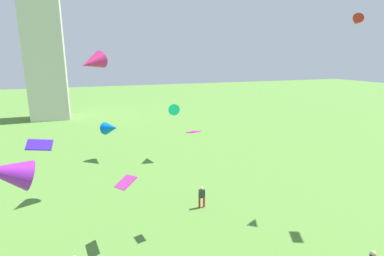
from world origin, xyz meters
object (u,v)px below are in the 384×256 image
person_1 (202,196)px  kite_flying_6 (193,132)px  kite_flying_4 (111,128)px  kite_flying_7 (92,62)px  kite_flying_2 (126,182)px  kite_flying_1 (39,145)px  kite_flying_0 (173,108)px  kite_flying_3 (6,172)px  kite_flying_5 (356,21)px

person_1 → kite_flying_6: (-1.56, -2.29, 5.67)m
kite_flying_4 → kite_flying_7: (-1.73, -8.16, 7.13)m
kite_flying_7 → kite_flying_4: bearing=128.8°
kite_flying_2 → kite_flying_6: size_ratio=1.90×
kite_flying_1 → kite_flying_0: bearing=58.1°
person_1 → kite_flying_4: 14.63m
kite_flying_1 → kite_flying_3: kite_flying_1 is taller
kite_flying_3 → person_1: bearing=89.3°
kite_flying_7 → person_1: bearing=13.8°
person_1 → kite_flying_4: (-5.23, 13.40, 2.68)m
kite_flying_6 → kite_flying_7: (-5.40, 7.52, 4.14)m
kite_flying_6 → kite_flying_3: bearing=-102.0°
kite_flying_2 → kite_flying_3: bearing=-98.0°
person_1 → kite_flying_1: bearing=25.0°
person_1 → kite_flying_7: bearing=-36.4°
kite_flying_6 → kite_flying_4: bearing=176.8°
person_1 → kite_flying_2: 7.01m
person_1 → kite_flying_0: 12.85m
kite_flying_1 → kite_flying_4: bearing=78.1°
kite_flying_5 → kite_flying_7: 19.05m
person_1 → kite_flying_6: size_ratio=1.77×
kite_flying_0 → kite_flying_2: (-7.28, -14.24, -1.73)m
kite_flying_3 → kite_flying_6: 10.22m
person_1 → kite_flying_7: 13.12m
kite_flying_0 → kite_flying_1: size_ratio=1.72×
kite_flying_4 → kite_flying_5: kite_flying_5 is taller
kite_flying_1 → kite_flying_4: (4.64, 17.89, -3.64)m
kite_flying_1 → kite_flying_7: kite_flying_7 is taller
kite_flying_0 → kite_flying_2: bearing=72.9°
kite_flying_5 → kite_flying_7: kite_flying_5 is taller
kite_flying_1 → kite_flying_7: bearing=76.0°
kite_flying_3 → kite_flying_6: bearing=79.0°
kite_flying_4 → kite_flying_6: bearing=-110.5°
kite_flying_0 → kite_flying_6: 14.49m
kite_flying_1 → kite_flying_5: (19.85, 1.47, 6.25)m
person_1 → kite_flying_4: kite_flying_4 is taller
kite_flying_2 → kite_flying_7: (-1.08, 7.61, 6.82)m
kite_flying_0 → kite_flying_1: kite_flying_1 is taller
kite_flying_0 → kite_flying_4: kite_flying_0 is taller
kite_flying_5 → kite_flying_3: bearing=37.2°
kite_flying_6 → kite_flying_7: size_ratio=0.38×
kite_flying_2 → kite_flying_4: 15.79m
kite_flying_0 → kite_flying_4: size_ratio=0.75×
kite_flying_6 → kite_flying_0: bearing=151.8°
kite_flying_4 → kite_flying_7: kite_flying_7 is taller
kite_flying_7 → kite_flying_1: bearing=-55.9°
person_1 → kite_flying_4: size_ratio=0.65×
kite_flying_2 → kite_flying_3: size_ratio=0.61×
kite_flying_0 → kite_flying_7: kite_flying_7 is taller
kite_flying_7 → kite_flying_0: bearing=89.2°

